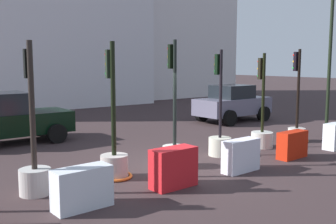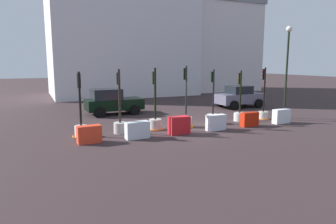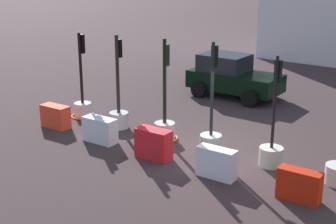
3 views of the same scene
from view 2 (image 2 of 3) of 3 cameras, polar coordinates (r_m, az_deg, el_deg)
name	(u,v)px [view 2 (image 2 of 3)]	position (r m, az deg, el deg)	size (l,w,h in m)	color
ground_plane	(186,127)	(17.19, 3.32, -2.73)	(120.00, 120.00, 0.00)	#352829
traffic_light_0	(81,126)	(15.45, -15.73, -2.47)	(0.89, 0.89, 3.11)	silver
traffic_light_1	(120,121)	(15.70, -8.83, -1.72)	(0.66, 0.66, 3.21)	#B2B0AD
traffic_light_2	(155,120)	(16.38, -2.36, -1.46)	(0.86, 0.86, 3.25)	#B5AAA4
traffic_light_3	(186,118)	(17.05, 3.32, -1.12)	(0.90, 0.90, 3.35)	#B2B6AE
traffic_light_4	(213,114)	(18.15, 8.26, -0.45)	(0.67, 0.67, 3.13)	#B9B6A5
traffic_light_5	(240,113)	(19.23, 13.07, -0.11)	(0.70, 0.70, 3.06)	beige
traffic_light_6	(263,111)	(20.26, 17.16, 0.22)	(0.82, 0.82, 3.22)	beige
construction_barrier_0	(89,134)	(14.14, -14.34, -4.01)	(1.06, 0.51, 0.78)	red
construction_barrier_1	(137,130)	(14.58, -5.70, -3.33)	(1.14, 0.52, 0.80)	silver
construction_barrier_2	(179,125)	(15.37, 2.05, -2.46)	(1.08, 0.53, 0.89)	red
construction_barrier_3	(216,123)	(16.41, 8.83, -1.93)	(1.10, 0.43, 0.83)	silver
construction_barrier_4	(249,119)	(17.81, 14.80, -1.32)	(1.06, 0.43, 0.78)	red
construction_barrier_5	(281,116)	(19.24, 20.18, -0.74)	(1.10, 0.46, 0.83)	white
car_black_sedan	(112,102)	(21.50, -10.28, 1.89)	(3.84, 2.22, 1.75)	black
car_grey_saloon	(239,97)	(24.95, 13.02, 2.76)	(3.88, 2.13, 1.71)	slate
building_main_facade	(120,22)	(35.25, -8.83, 16.11)	(15.41, 10.09, 15.65)	silver
building_corner_block	(213,46)	(39.91, 8.36, 11.90)	(10.70, 6.72, 10.93)	silver
street_lamp_post	(287,59)	(20.92, 21.16, 9.19)	(0.36, 0.36, 5.74)	black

